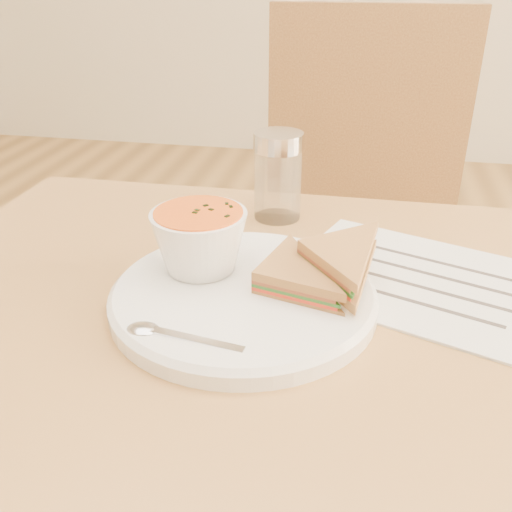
% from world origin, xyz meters
% --- Properties ---
extents(chair_far, '(0.45, 0.45, 1.01)m').
position_xyz_m(chair_far, '(0.04, 0.60, 0.50)').
color(chair_far, brown).
rests_on(chair_far, floor).
extents(plate, '(0.36, 0.36, 0.02)m').
position_xyz_m(plate, '(-0.08, 0.01, 0.76)').
color(plate, white).
rests_on(plate, dining_table).
extents(soup_bowl, '(0.13, 0.13, 0.07)m').
position_xyz_m(soup_bowl, '(-0.14, 0.04, 0.80)').
color(soup_bowl, white).
rests_on(soup_bowl, plate).
extents(sandwich_half_a, '(0.13, 0.13, 0.03)m').
position_xyz_m(sandwich_half_a, '(-0.07, -0.00, 0.78)').
color(sandwich_half_a, '#BF7E43').
rests_on(sandwich_half_a, plate).
extents(sandwich_half_b, '(0.15, 0.15, 0.03)m').
position_xyz_m(sandwich_half_b, '(-0.03, 0.05, 0.80)').
color(sandwich_half_b, '#BF7E43').
rests_on(sandwich_half_b, plate).
extents(spoon, '(0.17, 0.06, 0.01)m').
position_xyz_m(spoon, '(-0.11, -0.09, 0.77)').
color(spoon, silver).
rests_on(spoon, plate).
extents(paper_menu, '(0.36, 0.32, 0.00)m').
position_xyz_m(paper_menu, '(0.11, 0.10, 0.75)').
color(paper_menu, white).
rests_on(paper_menu, dining_table).
extents(condiment_shaker, '(0.07, 0.07, 0.12)m').
position_xyz_m(condiment_shaker, '(-0.08, 0.25, 0.81)').
color(condiment_shaker, silver).
rests_on(condiment_shaker, dining_table).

